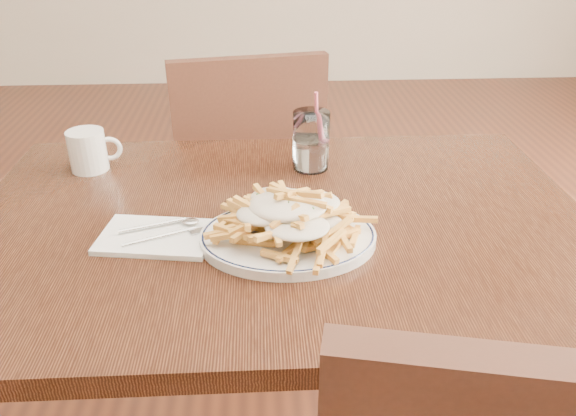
{
  "coord_description": "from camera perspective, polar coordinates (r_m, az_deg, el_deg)",
  "views": [
    {
      "loc": [
        -0.03,
        -0.94,
        1.29
      ],
      "look_at": [
        0.01,
        -0.09,
        0.82
      ],
      "focal_mm": 35.0,
      "sensor_mm": 36.0,
      "label": 1
    }
  ],
  "objects": [
    {
      "name": "coffee_mug",
      "position": [
        1.33,
        -19.58,
        5.52
      ],
      "size": [
        0.12,
        0.08,
        0.09
      ],
      "color": "white",
      "rests_on": "table"
    },
    {
      "name": "chair_far",
      "position": [
        1.75,
        -4.21,
        3.01
      ],
      "size": [
        0.5,
        0.5,
        0.93
      ],
      "color": "#321910",
      "rests_on": "ground"
    },
    {
      "name": "cutlery",
      "position": [
        1.04,
        -13.27,
        -2.34
      ],
      "size": [
        0.17,
        0.11,
        0.01
      ],
      "color": "silver",
      "rests_on": "napkin"
    },
    {
      "name": "loaded_fries",
      "position": [
        0.97,
        -0.0,
        -0.42
      ],
      "size": [
        0.26,
        0.21,
        0.08
      ],
      "color": "gold",
      "rests_on": "fries_plate"
    },
    {
      "name": "fries_plate",
      "position": [
        0.99,
        0.0,
        -2.98
      ],
      "size": [
        0.33,
        0.3,
        0.02
      ],
      "color": "white",
      "rests_on": "table"
    },
    {
      "name": "napkin",
      "position": [
        1.04,
        -13.25,
        -2.85
      ],
      "size": [
        0.21,
        0.16,
        0.01
      ],
      "primitive_type": "cube",
      "rotation": [
        0.0,
        0.0,
        -0.15
      ],
      "color": "white",
      "rests_on": "table"
    },
    {
      "name": "table",
      "position": [
        1.12,
        -0.76,
        -4.37
      ],
      "size": [
        1.2,
        0.8,
        0.75
      ],
      "color": "black",
      "rests_on": "ground"
    },
    {
      "name": "water_glass",
      "position": [
        1.26,
        2.36,
        6.51
      ],
      "size": [
        0.08,
        0.08,
        0.18
      ],
      "color": "white",
      "rests_on": "table"
    }
  ]
}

